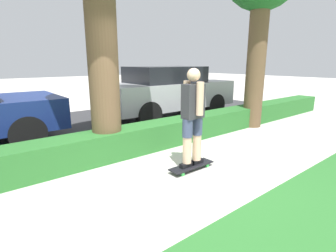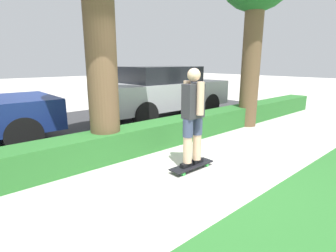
# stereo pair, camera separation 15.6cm
# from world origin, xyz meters

# --- Properties ---
(ground_plane) EXTENTS (60.00, 60.00, 0.00)m
(ground_plane) POSITION_xyz_m (0.00, 0.00, 0.00)
(ground_plane) COLOR beige
(street_asphalt) EXTENTS (15.39, 5.00, 0.01)m
(street_asphalt) POSITION_xyz_m (0.00, 4.20, 0.00)
(street_asphalt) COLOR #38383A
(street_asphalt) RESTS_ON ground_plane
(hedge_row) EXTENTS (15.39, 0.60, 0.52)m
(hedge_row) POSITION_xyz_m (0.00, 1.60, 0.26)
(hedge_row) COLOR #2D702D
(hedge_row) RESTS_ON ground_plane
(skateboard) EXTENTS (0.84, 0.24, 0.08)m
(skateboard) POSITION_xyz_m (0.35, 0.23, 0.07)
(skateboard) COLOR black
(skateboard) RESTS_ON ground_plane
(skater_person) EXTENTS (0.48, 0.41, 1.59)m
(skater_person) POSITION_xyz_m (0.35, 0.23, 0.93)
(skater_person) COLOR black
(skater_person) RESTS_ON skateboard
(parked_car_middle) EXTENTS (4.32, 1.85, 1.62)m
(parked_car_middle) POSITION_xyz_m (2.71, 3.75, 0.86)
(parked_car_middle) COLOR #B7B7BC
(parked_car_middle) RESTS_ON ground_plane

